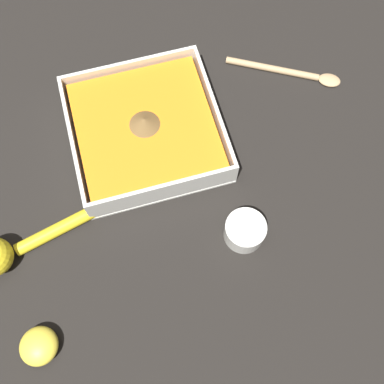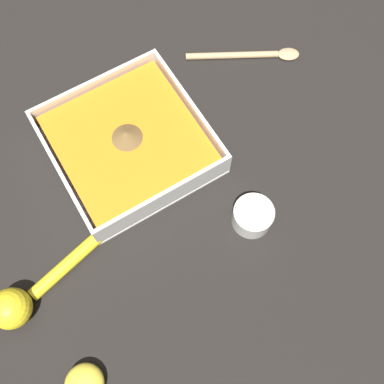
# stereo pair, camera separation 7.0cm
# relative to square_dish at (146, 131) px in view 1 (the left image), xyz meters

# --- Properties ---
(ground_plane) EXTENTS (4.00, 4.00, 0.00)m
(ground_plane) POSITION_rel_square_dish_xyz_m (0.03, -0.05, -0.02)
(ground_plane) COLOR black
(square_dish) EXTENTS (0.24, 0.24, 0.06)m
(square_dish) POSITION_rel_square_dish_xyz_m (0.00, 0.00, 0.00)
(square_dish) COLOR silver
(square_dish) RESTS_ON ground_plane
(spice_bowl) EXTENTS (0.06, 0.06, 0.04)m
(spice_bowl) POSITION_rel_square_dish_xyz_m (0.11, -0.21, -0.00)
(spice_bowl) COLOR silver
(spice_bowl) RESTS_ON ground_plane
(lemon_squeezer) EXTENTS (0.19, 0.08, 0.06)m
(lemon_squeezer) POSITION_rel_square_dish_xyz_m (-0.25, -0.14, 0.00)
(lemon_squeezer) COLOR yellow
(lemon_squeezer) RESTS_ON ground_plane
(lemon_half) EXTENTS (0.05, 0.05, 0.03)m
(lemon_half) POSITION_rel_square_dish_xyz_m (-0.23, -0.29, -0.01)
(lemon_half) COLOR yellow
(lemon_half) RESTS_ON ground_plane
(wooden_spoon) EXTENTS (0.19, 0.12, 0.01)m
(wooden_spoon) POSITION_rel_square_dish_xyz_m (0.28, 0.06, -0.02)
(wooden_spoon) COLOR tan
(wooden_spoon) RESTS_ON ground_plane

